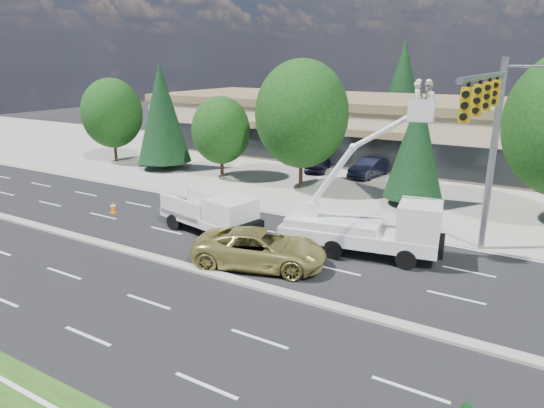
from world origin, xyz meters
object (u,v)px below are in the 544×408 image
Objects in this scene: signal_mast at (491,130)px; utility_pickup at (213,218)px; bucket_truck at (374,221)px; minivan at (260,248)px.

utility_pickup is at bearing -166.81° from signal_mast.
bucket_truck is (-4.28, -1.46, -4.32)m from signal_mast.
bucket_truck is 5.46m from minivan.
signal_mast is 1.25× the size of bucket_truck.
signal_mast is at bearing 9.03° from bucket_truck.
signal_mast reaches higher than bucket_truck.
signal_mast reaches higher than utility_pickup.
bucket_truck is 1.37× the size of minivan.
signal_mast is 1.72× the size of minivan.
utility_pickup is 0.75× the size of bucket_truck.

